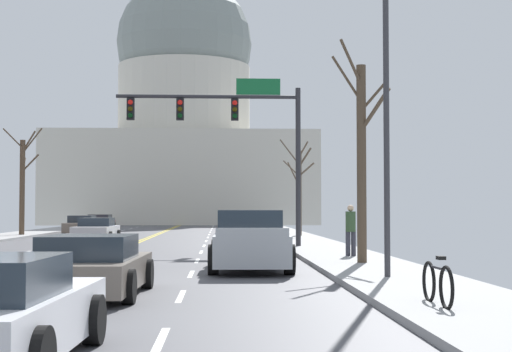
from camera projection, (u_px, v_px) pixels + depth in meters
ground at (41, 281)px, 18.52m from camera, size 20.00×180.00×0.20m
signal_gantry at (234, 125)px, 33.30m from camera, size 7.91×0.41×7.20m
street_lamp_right at (373, 66)px, 18.40m from camera, size 2.49×0.24×8.43m
capitol_building at (184, 121)px, 89.59m from camera, size 29.33×18.83×31.03m
sedan_near_00 at (252, 240)px, 28.50m from camera, size 2.02×4.36×1.27m
pickup_truck_near_01 at (250, 243)px, 22.08m from camera, size 2.34×5.35×1.69m
sedan_near_02 at (91, 267)px, 15.41m from camera, size 2.19×4.56×1.22m
sedan_oncoming_00 at (96, 231)px, 38.80m from camera, size 1.99×4.60×1.27m
sedan_oncoming_01 at (82, 226)px, 51.91m from camera, size 1.98×4.50×1.27m
sedan_oncoming_02 at (100, 223)px, 60.46m from camera, size 2.05×4.56×1.27m
bare_tree_00 at (362, 156)px, 23.08m from camera, size 1.69×1.17×6.52m
bare_tree_02 at (299, 189)px, 46.02m from camera, size 2.02×1.89×5.71m
bare_tree_03 at (23, 183)px, 47.58m from camera, size 1.95×2.73×6.62m
pedestrian_00 at (351, 228)px, 26.18m from camera, size 0.35×0.34×1.72m
bicycle_parked at (437, 284)px, 12.93m from camera, size 0.12×1.77×0.85m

